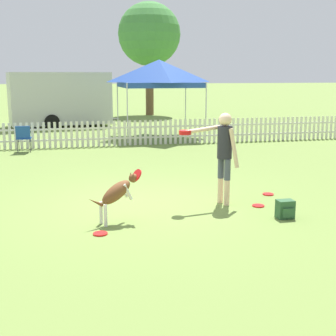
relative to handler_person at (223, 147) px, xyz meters
The scene contains 12 objects.
ground_plane 1.86m from the handler_person, 165.06° to the left, with size 240.00×240.00×0.00m, color olive.
handler_person is the anchor object (origin of this frame).
leaping_dog 2.28m from the handler_person, 161.22° to the right, with size 0.97×0.48×0.88m.
frisbee_near_handler 2.95m from the handler_person, 152.82° to the right, with size 0.23×0.23×0.02m.
frisbee_near_dog 1.68m from the handler_person, 20.78° to the left, with size 0.23×0.23×0.02m.
frisbee_midfield 1.31m from the handler_person, 26.77° to the right, with size 0.23×0.23×0.02m.
backpack_on_grass 1.66m from the handler_person, 54.86° to the right, with size 0.29×0.25×0.32m.
picket_fence 8.12m from the handler_person, 100.26° to the left, with size 18.70×0.04×0.88m.
folding_chair_blue_left 8.36m from the handler_person, 119.91° to the left, with size 0.46×0.48×0.86m.
canopy_tent_main 10.11m from the handler_person, 85.07° to the left, with size 3.00×3.00×3.03m.
equipment_trailer 15.11m from the handler_person, 101.45° to the left, with size 5.51×3.08×2.56m.
tree_left_grove 20.79m from the handler_person, 83.21° to the left, with size 3.76×3.76×6.72m.
Camera 1 is at (-1.51, -8.67, 2.46)m, focal length 50.00 mm.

